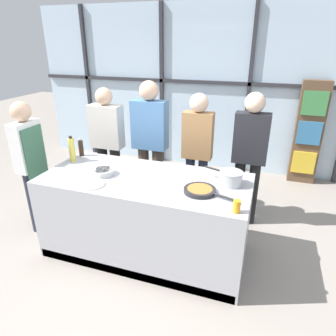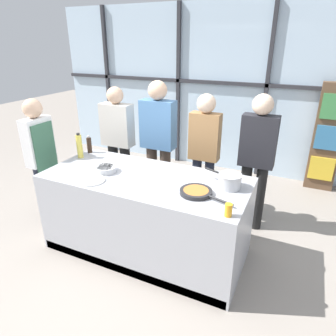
{
  "view_description": "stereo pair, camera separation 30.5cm",
  "coord_description": "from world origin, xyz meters",
  "px_view_note": "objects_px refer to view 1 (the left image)",
  "views": [
    {
      "loc": [
        1.12,
        -2.56,
        2.2
      ],
      "look_at": [
        0.22,
        0.1,
        1.0
      ],
      "focal_mm": 32.0,
      "sensor_mm": 36.0,
      "label": 1
    },
    {
      "loc": [
        1.4,
        -2.44,
        2.2
      ],
      "look_at": [
        0.22,
        0.1,
        1.0
      ],
      "focal_mm": 32.0,
      "sensor_mm": 36.0,
      "label": 2
    }
  ],
  "objects_px": {
    "chef": "(30,159)",
    "white_plate": "(92,184)",
    "oil_bottle": "(72,149)",
    "juice_glass_near": "(237,206)",
    "saucepan": "(231,178)",
    "spectator_center_right": "(197,148)",
    "pepper_grinder": "(81,148)",
    "spectator_far_right": "(250,152)",
    "spectator_far_left": "(107,140)",
    "spectator_center_left": "(150,139)",
    "mixing_bowl": "(103,172)",
    "frying_pan": "(201,190)"
  },
  "relations": [
    {
      "from": "chef",
      "to": "mixing_bowl",
      "type": "bearing_deg",
      "value": 86.41
    },
    {
      "from": "saucepan",
      "to": "mixing_bowl",
      "type": "distance_m",
      "value": 1.31
    },
    {
      "from": "spectator_center_left",
      "to": "oil_bottle",
      "type": "relative_size",
      "value": 5.8
    },
    {
      "from": "spectator_far_left",
      "to": "spectator_center_left",
      "type": "relative_size",
      "value": 0.94
    },
    {
      "from": "spectator_far_right",
      "to": "spectator_center_right",
      "type": "bearing_deg",
      "value": 0.0
    },
    {
      "from": "saucepan",
      "to": "white_plate",
      "type": "distance_m",
      "value": 1.36
    },
    {
      "from": "spectator_far_left",
      "to": "spectator_far_right",
      "type": "bearing_deg",
      "value": -180.0
    },
    {
      "from": "pepper_grinder",
      "to": "spectator_center_right",
      "type": "bearing_deg",
      "value": 24.78
    },
    {
      "from": "pepper_grinder",
      "to": "oil_bottle",
      "type": "bearing_deg",
      "value": -86.94
    },
    {
      "from": "spectator_center_left",
      "to": "oil_bottle",
      "type": "height_order",
      "value": "spectator_center_left"
    },
    {
      "from": "spectator_far_left",
      "to": "spectator_center_left",
      "type": "bearing_deg",
      "value": -180.0
    },
    {
      "from": "saucepan",
      "to": "juice_glass_near",
      "type": "distance_m",
      "value": 0.52
    },
    {
      "from": "white_plate",
      "to": "pepper_grinder",
      "type": "relative_size",
      "value": 1.18
    },
    {
      "from": "saucepan",
      "to": "oil_bottle",
      "type": "xyz_separation_m",
      "value": [
        -1.83,
        0.04,
        0.07
      ]
    },
    {
      "from": "saucepan",
      "to": "white_plate",
      "type": "relative_size",
      "value": 1.5
    },
    {
      "from": "chef",
      "to": "spectator_far_left",
      "type": "height_order",
      "value": "spectator_far_left"
    },
    {
      "from": "frying_pan",
      "to": "mixing_bowl",
      "type": "height_order",
      "value": "mixing_bowl"
    },
    {
      "from": "oil_bottle",
      "to": "juice_glass_near",
      "type": "relative_size",
      "value": 2.72
    },
    {
      "from": "white_plate",
      "to": "juice_glass_near",
      "type": "height_order",
      "value": "juice_glass_near"
    },
    {
      "from": "spectator_far_left",
      "to": "chef",
      "type": "bearing_deg",
      "value": 63.44
    },
    {
      "from": "mixing_bowl",
      "to": "oil_bottle",
      "type": "xyz_separation_m",
      "value": [
        -0.53,
        0.23,
        0.11
      ]
    },
    {
      "from": "frying_pan",
      "to": "white_plate",
      "type": "relative_size",
      "value": 1.99
    },
    {
      "from": "white_plate",
      "to": "chef",
      "type": "bearing_deg",
      "value": 162.87
    },
    {
      "from": "pepper_grinder",
      "to": "spectator_far_right",
      "type": "bearing_deg",
      "value": 17.18
    },
    {
      "from": "spectator_far_right",
      "to": "frying_pan",
      "type": "height_order",
      "value": "spectator_far_right"
    },
    {
      "from": "frying_pan",
      "to": "mixing_bowl",
      "type": "distance_m",
      "value": 1.06
    },
    {
      "from": "spectator_center_right",
      "to": "pepper_grinder",
      "type": "xyz_separation_m",
      "value": [
        -1.3,
        -0.6,
        0.05
      ]
    },
    {
      "from": "chef",
      "to": "white_plate",
      "type": "bearing_deg",
      "value": 72.87
    },
    {
      "from": "saucepan",
      "to": "oil_bottle",
      "type": "bearing_deg",
      "value": 178.72
    },
    {
      "from": "saucepan",
      "to": "pepper_grinder",
      "type": "height_order",
      "value": "pepper_grinder"
    },
    {
      "from": "juice_glass_near",
      "to": "spectator_far_left",
      "type": "bearing_deg",
      "value": 145.51
    },
    {
      "from": "oil_bottle",
      "to": "spectator_far_right",
      "type": "bearing_deg",
      "value": 22.16
    },
    {
      "from": "white_plate",
      "to": "oil_bottle",
      "type": "bearing_deg",
      "value": 138.59
    },
    {
      "from": "spectator_center_left",
      "to": "spectator_center_right",
      "type": "relative_size",
      "value": 1.07
    },
    {
      "from": "spectator_far_right",
      "to": "juice_glass_near",
      "type": "distance_m",
      "value": 1.33
    },
    {
      "from": "spectator_center_left",
      "to": "saucepan",
      "type": "distance_m",
      "value": 1.44
    },
    {
      "from": "white_plate",
      "to": "juice_glass_near",
      "type": "bearing_deg",
      "value": -2.61
    },
    {
      "from": "spectator_center_right",
      "to": "mixing_bowl",
      "type": "distance_m",
      "value": 1.27
    },
    {
      "from": "spectator_far_left",
      "to": "pepper_grinder",
      "type": "xyz_separation_m",
      "value": [
        -0.02,
        -0.6,
        0.08
      ]
    },
    {
      "from": "frying_pan",
      "to": "saucepan",
      "type": "height_order",
      "value": "saucepan"
    },
    {
      "from": "saucepan",
      "to": "white_plate",
      "type": "xyz_separation_m",
      "value": [
        -1.28,
        -0.44,
        -0.07
      ]
    },
    {
      "from": "chef",
      "to": "spectator_far_right",
      "type": "bearing_deg",
      "value": 111.64
    },
    {
      "from": "chef",
      "to": "pepper_grinder",
      "type": "distance_m",
      "value": 0.59
    },
    {
      "from": "spectator_far_right",
      "to": "white_plate",
      "type": "xyz_separation_m",
      "value": [
        -1.4,
        -1.27,
        -0.06
      ]
    },
    {
      "from": "chef",
      "to": "juice_glass_near",
      "type": "height_order",
      "value": "chef"
    },
    {
      "from": "spectator_center_right",
      "to": "pepper_grinder",
      "type": "relative_size",
      "value": 7.29
    },
    {
      "from": "oil_bottle",
      "to": "pepper_grinder",
      "type": "height_order",
      "value": "oil_bottle"
    },
    {
      "from": "mixing_bowl",
      "to": "spectator_far_right",
      "type": "bearing_deg",
      "value": 35.82
    },
    {
      "from": "spectator_center_left",
      "to": "mixing_bowl",
      "type": "relative_size",
      "value": 7.27
    },
    {
      "from": "mixing_bowl",
      "to": "oil_bottle",
      "type": "relative_size",
      "value": 0.8
    }
  ]
}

